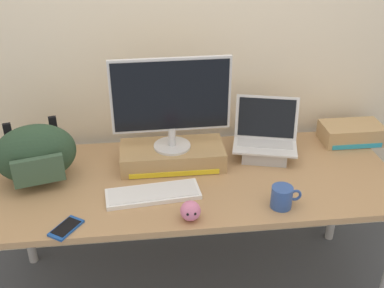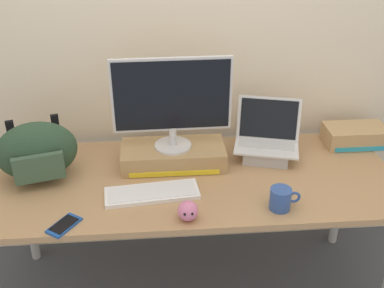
{
  "view_description": "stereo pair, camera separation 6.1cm",
  "coord_description": "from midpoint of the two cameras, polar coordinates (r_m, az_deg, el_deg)",
  "views": [
    {
      "loc": [
        -0.21,
        -1.84,
        1.95
      ],
      "look_at": [
        0.0,
        0.0,
        0.92
      ],
      "focal_mm": 43.23,
      "sensor_mm": 36.0,
      "label": 1
    },
    {
      "loc": [
        -0.15,
        -1.84,
        1.95
      ],
      "look_at": [
        0.0,
        0.0,
        0.92
      ],
      "focal_mm": 43.23,
      "sensor_mm": 36.0,
      "label": 2
    }
  ],
  "objects": [
    {
      "name": "desk",
      "position": [
        2.24,
        -0.79,
        -5.48
      ],
      "size": [
        1.94,
        0.77,
        0.74
      ],
      "color": "#A87F56",
      "rests_on": "ground"
    },
    {
      "name": "ground_plane",
      "position": [
        2.68,
        -0.69,
        -17.4
      ],
      "size": [
        20.0,
        20.0,
        0.0
      ],
      "primitive_type": "plane",
      "color": "#474C56"
    },
    {
      "name": "coffee_mug",
      "position": [
        2.02,
        10.21,
        -6.46
      ],
      "size": [
        0.13,
        0.09,
        0.1
      ],
      "color": "#2D4C93",
      "rests_on": "desk"
    },
    {
      "name": "plush_toy",
      "position": [
        1.92,
        -1.12,
        -8.25
      ],
      "size": [
        0.09,
        0.09,
        0.09
      ],
      "color": "#CC7099",
      "rests_on": "desk"
    },
    {
      "name": "external_keyboard",
      "position": [
        2.08,
        -5.68,
        -6.15
      ],
      "size": [
        0.43,
        0.19,
        0.02
      ],
      "rotation": [
        0.0,
        0.0,
        0.1
      ],
      "color": "white",
      "rests_on": "desk"
    },
    {
      "name": "messenger_backpack",
      "position": [
        2.24,
        -19.49,
        -1.18
      ],
      "size": [
        0.4,
        0.29,
        0.29
      ],
      "rotation": [
        0.0,
        0.0,
        0.25
      ],
      "color": "#28422D",
      "rests_on": "desk"
    },
    {
      "name": "cell_phone",
      "position": [
        1.97,
        -16.14,
        -9.93
      ],
      "size": [
        0.14,
        0.16,
        0.01
      ],
      "rotation": [
        0.0,
        0.0,
        -0.6
      ],
      "color": "#19479E",
      "rests_on": "desk"
    },
    {
      "name": "toner_box_yellow",
      "position": [
        2.29,
        -3.2,
        -1.44
      ],
      "size": [
        0.51,
        0.24,
        0.1
      ],
      "color": "#A88456",
      "rests_on": "desk"
    },
    {
      "name": "desktop_monitor",
      "position": [
        2.15,
        -3.41,
        5.34
      ],
      "size": [
        0.56,
        0.18,
        0.45
      ],
      "rotation": [
        0.0,
        0.0,
        0.02
      ],
      "color": "silver",
      "rests_on": "toner_box_yellow"
    },
    {
      "name": "back_wall",
      "position": [
        2.42,
        -2.09,
        13.57
      ],
      "size": [
        7.0,
        0.1,
        2.6
      ],
      "primitive_type": "cube",
      "color": "beige",
      "rests_on": "ground"
    },
    {
      "name": "toner_box_cyan",
      "position": [
        2.62,
        18.41,
        1.29
      ],
      "size": [
        0.32,
        0.18,
        0.1
      ],
      "color": "tan",
      "rests_on": "desk"
    },
    {
      "name": "open_laptop",
      "position": [
        2.38,
        8.23,
        -0.11
      ],
      "size": [
        0.36,
        0.3,
        0.29
      ],
      "rotation": [
        0.0,
        0.0,
        -0.25
      ],
      "color": "#ADADB2",
      "rests_on": "desk"
    }
  ]
}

